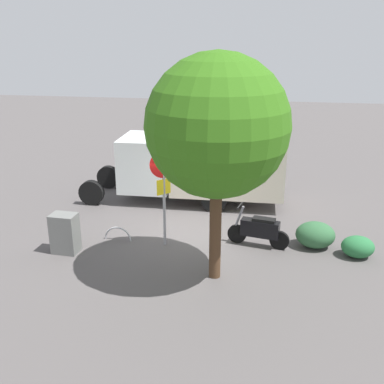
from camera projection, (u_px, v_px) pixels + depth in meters
The scene contains 9 objects.
ground_plane at pixel (191, 234), 13.83m from camera, with size 60.00×60.00×0.00m, color #514D4C.
box_truck_near at pixel (202, 158), 16.06m from camera, with size 7.28×2.33×2.97m.
motorcycle at pixel (259, 230), 12.89m from camera, with size 1.79×0.66×1.20m.
stop_sign at pixel (164, 184), 12.53m from camera, with size 0.71×0.33×2.82m.
street_tree at pixel (217, 127), 10.16m from camera, with size 3.34×3.34×5.53m.
utility_cabinet at pixel (65, 233), 12.53m from camera, with size 0.71×0.51×1.14m, color slate.
bike_rack_hoop at pixel (118, 240), 13.46m from camera, with size 0.85×0.85×0.05m, color #B7B7BC.
shrub_near_sign at pixel (315, 235), 12.89m from camera, with size 1.12×0.92×0.76m, color #305F39.
shrub_mid_verge at pixel (358, 247), 12.33m from camera, with size 0.89×0.73×0.61m, color #286B3A.
Camera 1 is at (-2.14, 12.43, 5.83)m, focal length 41.96 mm.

